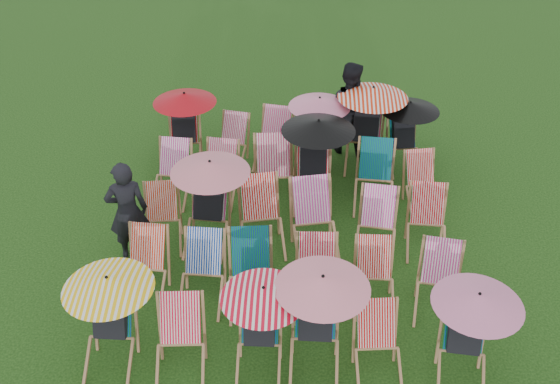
{
  "coord_description": "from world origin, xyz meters",
  "views": [
    {
      "loc": [
        0.14,
        -7.16,
        6.08
      ],
      "look_at": [
        -0.17,
        0.16,
        0.9
      ],
      "focal_mm": 40.0,
      "sensor_mm": 36.0,
      "label": 1
    }
  ],
  "objects_px": {
    "deckchair_29": "(406,134)",
    "person_rear": "(348,108)",
    "deckchair_0": "(109,320)",
    "deckchair_5": "(468,336)",
    "person_left": "(128,211)"
  },
  "relations": [
    {
      "from": "deckchair_0",
      "to": "person_left",
      "type": "relative_size",
      "value": 0.78
    },
    {
      "from": "deckchair_29",
      "to": "person_rear",
      "type": "height_order",
      "value": "person_rear"
    },
    {
      "from": "deckchair_0",
      "to": "person_rear",
      "type": "bearing_deg",
      "value": 60.09
    },
    {
      "from": "deckchair_5",
      "to": "person_rear",
      "type": "relative_size",
      "value": 0.7
    },
    {
      "from": "person_rear",
      "to": "deckchair_29",
      "type": "bearing_deg",
      "value": 171.19
    },
    {
      "from": "deckchair_0",
      "to": "person_rear",
      "type": "height_order",
      "value": "person_rear"
    },
    {
      "from": "deckchair_5",
      "to": "person_rear",
      "type": "height_order",
      "value": "person_rear"
    },
    {
      "from": "person_left",
      "to": "deckchair_29",
      "type": "bearing_deg",
      "value": -165.97
    },
    {
      "from": "deckchair_5",
      "to": "deckchair_29",
      "type": "xyz_separation_m",
      "value": [
        -0.14,
        4.59,
        -0.0
      ]
    },
    {
      "from": "person_left",
      "to": "deckchair_5",
      "type": "bearing_deg",
      "value": 138.03
    },
    {
      "from": "deckchair_0",
      "to": "deckchair_29",
      "type": "bearing_deg",
      "value": 49.51
    },
    {
      "from": "deckchair_5",
      "to": "person_rear",
      "type": "distance_m",
      "value": 5.23
    },
    {
      "from": "deckchair_29",
      "to": "person_rear",
      "type": "relative_size",
      "value": 0.7
    },
    {
      "from": "deckchair_5",
      "to": "deckchair_29",
      "type": "height_order",
      "value": "deckchair_5"
    },
    {
      "from": "deckchair_0",
      "to": "person_rear",
      "type": "distance_m",
      "value": 5.88
    }
  ]
}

